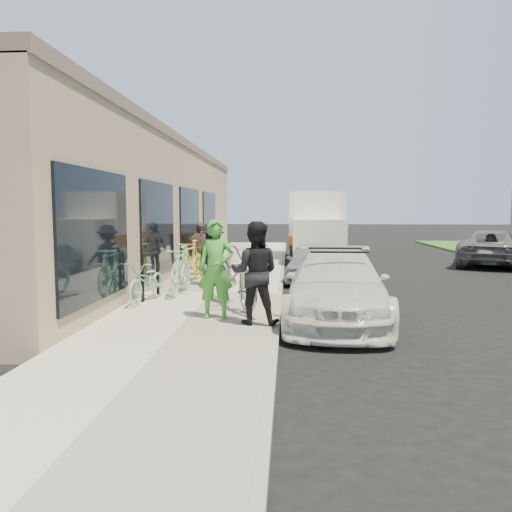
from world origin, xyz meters
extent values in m
plane|color=black|center=(0.00, 0.00, 0.00)|extent=(120.00, 120.00, 0.00)
cube|color=#B7B2A5|center=(-2.00, 3.00, 0.07)|extent=(3.00, 34.00, 0.15)
cube|color=gray|center=(-0.45, 3.00, 0.07)|extent=(0.12, 34.00, 0.13)
cube|color=tan|center=(-5.25, 8.00, 2.00)|extent=(3.50, 20.00, 4.00)
cube|color=#695B4F|center=(-5.25, 8.00, 4.10)|extent=(3.60, 20.00, 0.25)
cube|color=black|center=(-3.48, 0.00, 1.60)|extent=(0.06, 3.00, 2.20)
cube|color=black|center=(-3.48, 4.00, 1.60)|extent=(0.06, 3.00, 2.20)
cube|color=black|center=(-3.48, 8.00, 1.60)|extent=(0.06, 3.00, 2.20)
cube|color=black|center=(-3.48, 12.00, 1.60)|extent=(0.06, 3.00, 2.20)
cylinder|color=black|center=(-3.22, 1.70, 0.63)|extent=(0.07, 0.07, 0.95)
cylinder|color=black|center=(-3.06, 2.32, 0.63)|extent=(0.07, 0.07, 0.95)
cylinder|color=black|center=(-3.14, 2.01, 1.10)|extent=(0.22, 0.63, 0.07)
cube|color=black|center=(-2.90, 8.63, 0.69)|extent=(0.69, 0.40, 1.06)
cube|color=black|center=(-2.99, 9.01, 0.69)|extent=(0.69, 0.40, 1.06)
cube|color=black|center=(-2.90, 8.59, 0.74)|extent=(0.54, 0.28, 0.76)
imported|color=silver|center=(0.63, 0.92, 0.64)|extent=(2.08, 4.50, 1.27)
cylinder|color=black|center=(0.63, 0.44, 1.29)|extent=(1.01, 0.04, 0.04)
cylinder|color=black|center=(0.63, 1.29, 1.29)|extent=(1.01, 0.04, 0.04)
imported|color=#A3A4A9|center=(0.37, 5.90, 0.54)|extent=(1.57, 3.28, 1.08)
cube|color=white|center=(0.79, 9.25, 0.85)|extent=(1.79, 1.79, 1.70)
cube|color=black|center=(0.79, 9.25, 1.21)|extent=(1.66, 0.06, 0.81)
cube|color=white|center=(0.79, 11.94, 1.39)|extent=(2.06, 3.76, 2.60)
cube|color=#C6560B|center=(0.79, 11.94, 0.81)|extent=(2.08, 3.78, 0.49)
cylinder|color=black|center=(-0.11, 8.80, 0.36)|extent=(0.22, 0.72, 0.72)
cylinder|color=black|center=(1.68, 8.80, 0.36)|extent=(0.22, 0.72, 0.72)
cylinder|color=black|center=(-0.10, 9.79, 0.36)|extent=(0.22, 0.72, 0.72)
cylinder|color=black|center=(1.69, 9.79, 0.36)|extent=(0.22, 0.72, 0.72)
cylinder|color=black|center=(-0.10, 13.19, 0.36)|extent=(0.22, 0.72, 0.72)
cylinder|color=black|center=(1.69, 13.19, 0.36)|extent=(0.22, 0.72, 0.72)
imported|color=#5C5E61|center=(7.08, 10.39, 0.64)|extent=(3.70, 5.06, 1.28)
imported|color=silver|center=(-1.29, 1.40, 0.78)|extent=(1.76, 2.52, 1.26)
imported|color=green|center=(-1.50, 0.30, 1.01)|extent=(0.63, 0.41, 1.72)
imported|color=black|center=(-0.80, -0.07, 1.00)|extent=(0.87, 0.70, 1.69)
imported|color=#86C8AE|center=(-2.66, 2.75, 0.68)|extent=(0.52, 1.77, 1.06)
imported|color=#86C8AE|center=(-3.13, 1.73, 0.57)|extent=(0.78, 1.66, 0.84)
imported|color=gold|center=(-2.79, 4.60, 0.69)|extent=(0.75, 1.85, 1.08)
imported|color=black|center=(-2.12, 3.99, 0.90)|extent=(1.11, 1.04, 1.51)
imported|color=brown|center=(-2.79, 5.91, 0.91)|extent=(0.95, 0.78, 1.52)
camera|label=1|loc=(-0.25, -8.18, 2.04)|focal=35.00mm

